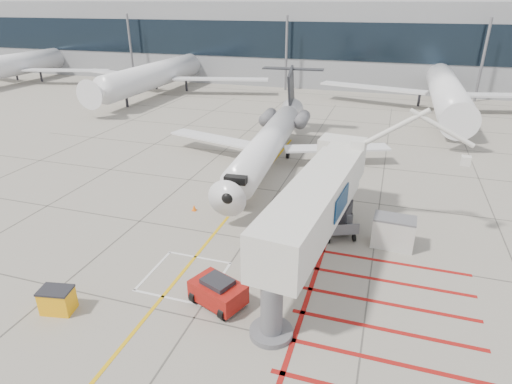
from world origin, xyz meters
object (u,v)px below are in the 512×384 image
(pushback_tug, at_px, (218,291))
(spill_bin, at_px, (57,300))
(regional_jet, at_px, (263,134))
(jet_bridge, at_px, (313,213))

(pushback_tug, distance_m, spill_bin, 7.96)
(regional_jet, relative_size, jet_bridge, 1.62)
(spill_bin, bearing_deg, jet_bridge, 23.44)
(regional_jet, distance_m, spill_bin, 21.36)
(spill_bin, bearing_deg, pushback_tug, 10.84)
(pushback_tug, xyz_separation_m, spill_bin, (-7.40, -2.94, -0.13))
(regional_jet, xyz_separation_m, pushback_tug, (3.01, -17.74, -2.94))
(pushback_tug, bearing_deg, regional_jet, 121.56)
(regional_jet, relative_size, spill_bin, 18.73)
(regional_jet, height_order, spill_bin, regional_jet)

